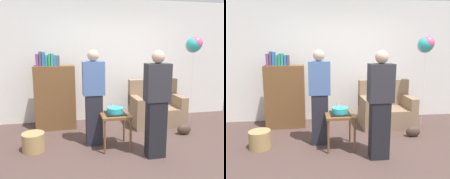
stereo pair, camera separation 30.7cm
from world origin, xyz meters
The scene contains 11 objects.
ground_plane centered at (0.00, 0.00, 0.00)m, with size 8.00×8.00×0.00m, color #4C3833.
wall_back centered at (0.00, 2.05, 1.35)m, with size 6.00×0.10×2.70m, color silver.
couch centered at (0.86, 1.40, 0.34)m, with size 1.10×0.70×0.96m.
bookshelf centered at (-1.26, 1.57, 0.68)m, with size 0.80×0.36×1.58m.
side_table centered at (-0.27, 0.40, 0.50)m, with size 0.48×0.48×0.59m.
birthday_cake centered at (-0.27, 0.40, 0.64)m, with size 0.32×0.32×0.17m.
person_blowing_candles centered at (-0.59, 0.61, 0.83)m, with size 0.36×0.22×1.63m.
person_holding_cake centered at (0.27, -0.03, 0.83)m, with size 0.36×0.22×1.63m.
wicker_basket centered at (-1.60, 0.54, 0.15)m, with size 0.36×0.36×0.30m, color #A88451.
handbag centered at (1.17, 0.70, 0.10)m, with size 0.28×0.14×0.20m, color #473328.
balloon_bunch centered at (1.61, 1.27, 1.72)m, with size 0.35×0.41×1.88m.
Camera 1 is at (-1.06, -3.18, 1.69)m, focal length 37.09 mm.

